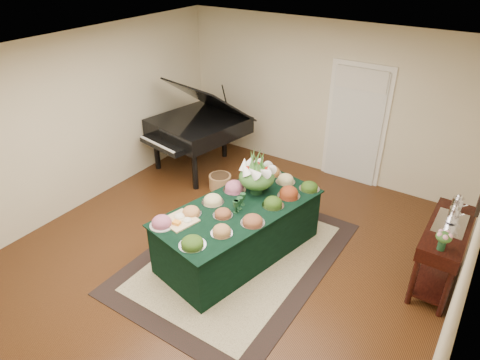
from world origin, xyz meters
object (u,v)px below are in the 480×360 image
Objects in this scene: buffet_table at (239,230)px; mahogany_sideboard at (445,240)px; grand_piano at (198,126)px; floral_centerpiece at (257,173)px.

buffet_table is 2.56m from mahogany_sideboard.
grand_piano reaches higher than buffet_table.
floral_centerpiece is at bearing 90.63° from buffet_table.
buffet_table is 4.81× the size of floral_centerpiece.
grand_piano is at bearing 169.41° from mahogany_sideboard.
buffet_table is at bearing -89.37° from floral_centerpiece.
mahogany_sideboard reaches higher than buffet_table.
buffet_table is at bearing -159.80° from mahogany_sideboard.
floral_centerpiece reaches higher than buffet_table.
floral_centerpiece is 0.40× the size of mahogany_sideboard.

